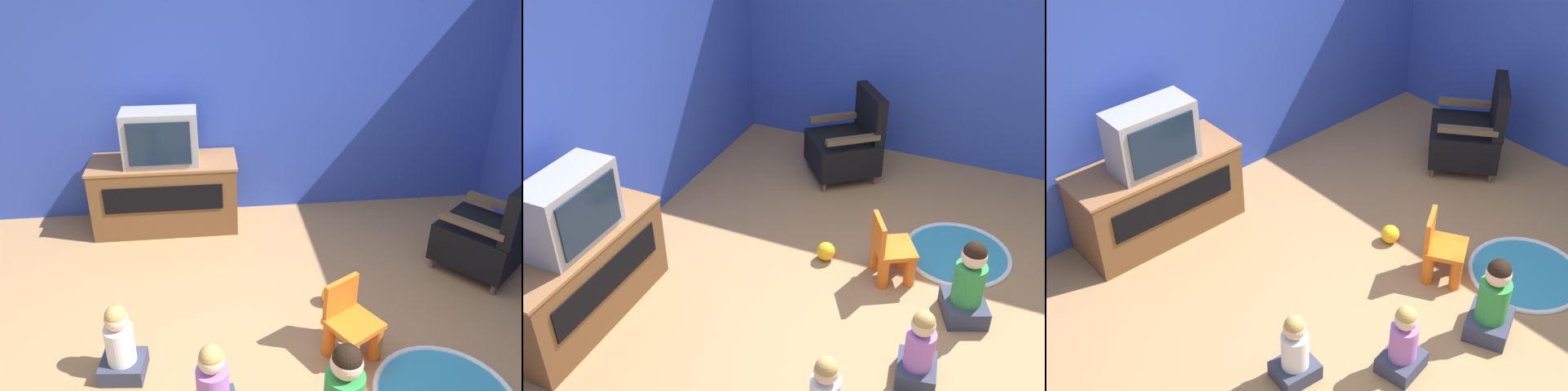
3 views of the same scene
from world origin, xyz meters
The scene contains 11 objects.
ground_plane centered at (0.00, 0.00, 0.00)m, with size 30.00×30.00×0.00m, color #9E754C.
wall_back centered at (-0.12, 2.26, 1.27)m, with size 5.76×0.12×2.53m.
tv_cabinet centered at (-0.66, 1.91, 0.35)m, with size 1.34×0.54×0.67m.
television centered at (-0.66, 1.86, 0.92)m, with size 0.65×0.33×0.49m.
black_armchair centered at (1.96, 0.85, 0.33)m, with size 0.83×0.83×0.86m.
yellow_kid_chair centered at (0.61, 0.04, 0.22)m, with size 0.41×0.41×0.53m.
play_mat centered at (1.10, -0.40, 0.01)m, with size 0.87×0.87×0.04m.
child_watching_left centered at (-0.85, 0.03, 0.23)m, with size 0.30×0.27×0.54m.
child_watching_center centered at (-0.29, -0.39, 0.24)m, with size 0.32×0.29×0.55m.
child_watching_right centered at (0.40, -0.56, 0.28)m, with size 0.42×0.39×0.64m.
toy_ball centered at (0.62, 0.56, 0.07)m, with size 0.15×0.15×0.15m.
Camera 3 is at (-2.88, -2.36, 3.72)m, focal length 50.00 mm.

